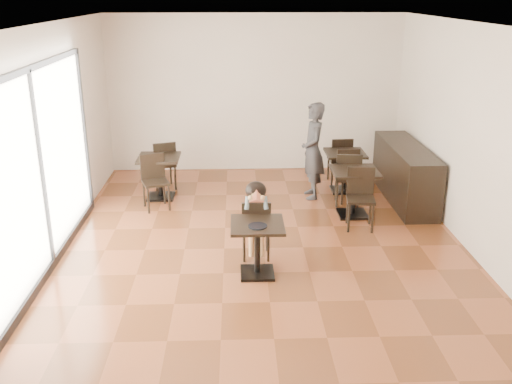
{
  "coord_description": "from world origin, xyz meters",
  "views": [
    {
      "loc": [
        -0.39,
        -7.69,
        3.62
      ],
      "look_at": [
        -0.13,
        -0.32,
        1.0
      ],
      "focal_mm": 40.0,
      "sensor_mm": 36.0,
      "label": 1
    }
  ],
  "objects_px": {
    "child": "(256,220)",
    "adult_patron": "(313,151)",
    "chair_back_b": "(350,177)",
    "child_chair": "(256,228)",
    "chair_left_b": "(156,183)",
    "cafe_table_left": "(160,177)",
    "child_table": "(257,249)",
    "cafe_table_mid": "(354,193)",
    "chair_mid_b": "(361,200)",
    "chair_mid_a": "(348,178)",
    "cafe_table_back": "(344,172)",
    "chair_back_a": "(339,160)",
    "chair_left_a": "(163,165)"
  },
  "relations": [
    {
      "from": "chair_mid_a",
      "to": "chair_left_b",
      "type": "distance_m",
      "value": 3.36
    },
    {
      "from": "child",
      "to": "chair_left_b",
      "type": "distance_m",
      "value": 2.58
    },
    {
      "from": "chair_back_a",
      "to": "chair_back_b",
      "type": "bearing_deg",
      "value": 86.44
    },
    {
      "from": "child_chair",
      "to": "child",
      "type": "relative_size",
      "value": 0.79
    },
    {
      "from": "adult_patron",
      "to": "chair_back_a",
      "type": "height_order",
      "value": "adult_patron"
    },
    {
      "from": "cafe_table_left",
      "to": "chair_left_b",
      "type": "distance_m",
      "value": 0.56
    },
    {
      "from": "chair_left_a",
      "to": "chair_back_a",
      "type": "height_order",
      "value": "chair_left_a"
    },
    {
      "from": "child",
      "to": "chair_back_b",
      "type": "xyz_separation_m",
      "value": [
        1.77,
        2.22,
        -0.1
      ]
    },
    {
      "from": "chair_mid_b",
      "to": "chair_left_a",
      "type": "distance_m",
      "value": 3.96
    },
    {
      "from": "cafe_table_mid",
      "to": "cafe_table_back",
      "type": "xyz_separation_m",
      "value": [
        0.07,
        1.24,
        -0.02
      ]
    },
    {
      "from": "child_chair",
      "to": "chair_mid_a",
      "type": "bearing_deg",
      "value": -129.26
    },
    {
      "from": "chair_mid_a",
      "to": "child_chair",
      "type": "bearing_deg",
      "value": 57.91
    },
    {
      "from": "child_table",
      "to": "cafe_table_back",
      "type": "relative_size",
      "value": 0.96
    },
    {
      "from": "child_chair",
      "to": "chair_mid_b",
      "type": "bearing_deg",
      "value": -150.08
    },
    {
      "from": "child",
      "to": "chair_mid_b",
      "type": "xyz_separation_m",
      "value": [
        1.7,
        0.98,
        -0.08
      ]
    },
    {
      "from": "chair_mid_a",
      "to": "chair_back_a",
      "type": "bearing_deg",
      "value": -86.14
    },
    {
      "from": "child",
      "to": "adult_patron",
      "type": "height_order",
      "value": "adult_patron"
    },
    {
      "from": "cafe_table_left",
      "to": "chair_back_b",
      "type": "relative_size",
      "value": 0.85
    },
    {
      "from": "child_table",
      "to": "cafe_table_mid",
      "type": "height_order",
      "value": "cafe_table_mid"
    },
    {
      "from": "chair_left_b",
      "to": "chair_mid_b",
      "type": "bearing_deg",
      "value": -36.28
    },
    {
      "from": "child_table",
      "to": "chair_mid_a",
      "type": "distance_m",
      "value": 3.13
    },
    {
      "from": "cafe_table_left",
      "to": "chair_left_b",
      "type": "height_order",
      "value": "chair_left_b"
    },
    {
      "from": "cafe_table_back",
      "to": "chair_back_b",
      "type": "height_order",
      "value": "chair_back_b"
    },
    {
      "from": "cafe_table_back",
      "to": "chair_left_b",
      "type": "distance_m",
      "value": 3.53
    },
    {
      "from": "chair_back_a",
      "to": "child",
      "type": "bearing_deg",
      "value": 58.38
    },
    {
      "from": "child",
      "to": "child_table",
      "type": "bearing_deg",
      "value": -90.0
    },
    {
      "from": "cafe_table_back",
      "to": "child_chair",
      "type": "bearing_deg",
      "value": -122.58
    },
    {
      "from": "adult_patron",
      "to": "chair_mid_b",
      "type": "bearing_deg",
      "value": 17.64
    },
    {
      "from": "adult_patron",
      "to": "chair_left_a",
      "type": "distance_m",
      "value": 2.88
    },
    {
      "from": "cafe_table_left",
      "to": "child_table",
      "type": "bearing_deg",
      "value": -61.51
    },
    {
      "from": "adult_patron",
      "to": "child_table",
      "type": "bearing_deg",
      "value": -23.9
    },
    {
      "from": "child",
      "to": "adult_patron",
      "type": "xyz_separation_m",
      "value": [
        1.12,
        2.47,
        0.32
      ]
    },
    {
      "from": "child",
      "to": "chair_left_a",
      "type": "xyz_separation_m",
      "value": [
        -1.66,
        3.07,
        -0.09
      ]
    },
    {
      "from": "chair_mid_a",
      "to": "chair_back_b",
      "type": "relative_size",
      "value": 1.05
    },
    {
      "from": "child_table",
      "to": "cafe_table_back",
      "type": "height_order",
      "value": "cafe_table_back"
    },
    {
      "from": "child_table",
      "to": "adult_patron",
      "type": "distance_m",
      "value": 3.26
    },
    {
      "from": "chair_mid_a",
      "to": "chair_back_a",
      "type": "height_order",
      "value": "chair_mid_a"
    },
    {
      "from": "child",
      "to": "chair_left_b",
      "type": "relative_size",
      "value": 1.18
    },
    {
      "from": "adult_patron",
      "to": "cafe_table_mid",
      "type": "relative_size",
      "value": 2.18
    },
    {
      "from": "chair_mid_a",
      "to": "cafe_table_back",
      "type": "bearing_deg",
      "value": -88.76
    },
    {
      "from": "chair_mid_b",
      "to": "chair_back_b",
      "type": "bearing_deg",
      "value": 93.86
    },
    {
      "from": "child",
      "to": "cafe_table_back",
      "type": "distance_m",
      "value": 3.29
    },
    {
      "from": "cafe_table_left",
      "to": "chair_back_b",
      "type": "bearing_deg",
      "value": -4.98
    },
    {
      "from": "child_chair",
      "to": "chair_mid_a",
      "type": "relative_size",
      "value": 0.92
    },
    {
      "from": "adult_patron",
      "to": "chair_back_b",
      "type": "height_order",
      "value": "adult_patron"
    },
    {
      "from": "child_chair",
      "to": "chair_back_b",
      "type": "relative_size",
      "value": 0.96
    },
    {
      "from": "child_chair",
      "to": "chair_back_b",
      "type": "bearing_deg",
      "value": -128.58
    },
    {
      "from": "child",
      "to": "chair_mid_a",
      "type": "xyz_separation_m",
      "value": [
        1.7,
        2.08,
        -0.08
      ]
    },
    {
      "from": "child_chair",
      "to": "chair_left_b",
      "type": "xyz_separation_m",
      "value": [
        -1.66,
        1.97,
        0.03
      ]
    },
    {
      "from": "cafe_table_mid",
      "to": "chair_left_a",
      "type": "distance_m",
      "value": 3.7
    }
  ]
}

